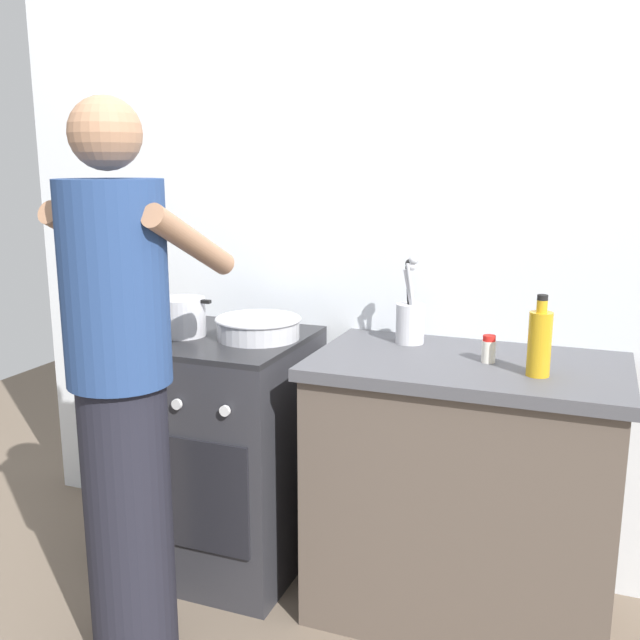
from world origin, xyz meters
name	(u,v)px	position (x,y,z in m)	size (l,w,h in m)	color
ground	(295,599)	(0.00, 0.00, 0.00)	(6.00, 6.00, 0.00)	#6B5B4C
back_wall	(394,237)	(0.20, 0.50, 1.25)	(3.20, 0.10, 2.50)	silver
countertop	(462,489)	(0.55, 0.15, 0.45)	(1.00, 0.60, 0.90)	brown
stove_range	(224,452)	(-0.35, 0.15, 0.45)	(0.60, 0.62, 0.90)	#2D2D33
pot	(182,317)	(-0.49, 0.11, 0.97)	(0.24, 0.17, 0.14)	#B2B2B7
mixing_bowl	(258,327)	(-0.21, 0.17, 0.94)	(0.31, 0.31, 0.08)	#B7B7BC
utensil_crock	(410,318)	(0.32, 0.31, 0.99)	(0.10, 0.10, 0.31)	silver
spice_bottle	(489,349)	(0.61, 0.15, 0.94)	(0.04, 0.04, 0.09)	silver
oil_bottle	(540,342)	(0.77, 0.06, 1.00)	(0.07, 0.07, 0.25)	gold
person	(122,395)	(-0.35, -0.45, 0.86)	(0.41, 0.50, 1.70)	black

